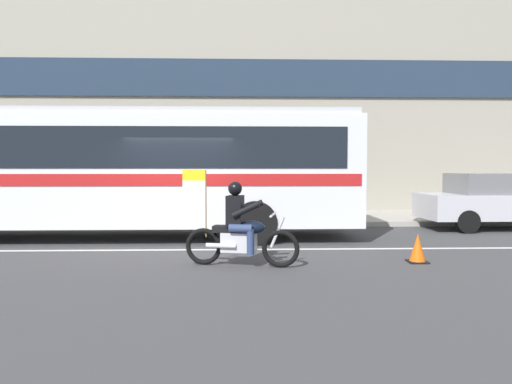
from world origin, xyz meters
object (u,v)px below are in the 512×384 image
Objects in this scene: transit_bus at (129,165)px; traffic_cone at (418,249)px; motorcycle_with_rider at (240,230)px; parked_sedan_curbside at (502,200)px.

transit_bus is 21.02× the size of traffic_cone.
transit_bus is 7.23m from traffic_cone.
transit_bus reaches higher than motorcycle_with_rider.
motorcycle_with_rider is at bearing -176.36° from traffic_cone.
motorcycle_with_rider is at bearing -51.03° from transit_bus.
motorcycle_with_rider is 3.93× the size of traffic_cone.
motorcycle_with_rider reaches higher than parked_sedan_curbside.
parked_sedan_curbside is 6.37m from traffic_cone.
parked_sedan_curbside is (10.52, 1.39, -1.03)m from transit_bus.
parked_sedan_curbside is (7.69, 4.89, 0.18)m from motorcycle_with_rider.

